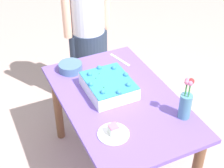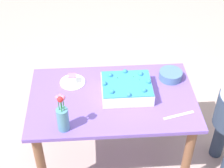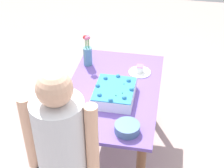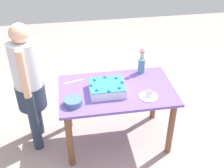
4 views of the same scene
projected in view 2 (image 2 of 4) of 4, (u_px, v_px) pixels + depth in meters
name	position (u px, v px, depth m)	size (l,w,h in m)	color
ground_plane	(112.00, 158.00, 3.04)	(8.00, 8.00, 0.00)	#B29790
dining_table	(112.00, 110.00, 2.66)	(1.25, 0.77, 0.73)	#6D50AD
sheet_cake	(127.00, 88.00, 2.57)	(0.37, 0.32, 0.12)	white
serving_plate_with_slice	(72.00, 81.00, 2.70)	(0.20, 0.20, 0.07)	white
cake_knife	(179.00, 115.00, 2.42)	(0.23, 0.02, 0.00)	silver
flower_vase	(63.00, 117.00, 2.26)	(0.08, 0.08, 0.30)	teal
fruit_bowl	(171.00, 75.00, 2.73)	(0.18, 0.18, 0.07)	#496C92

